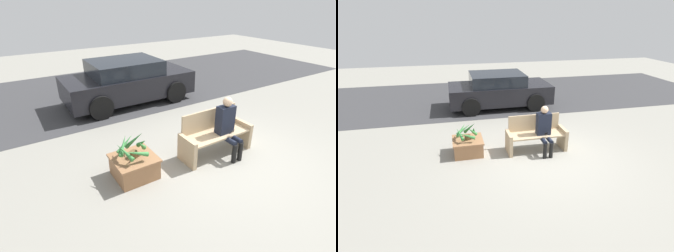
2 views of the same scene
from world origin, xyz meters
TOP-DOWN VIEW (x-y plane):
  - ground_plane at (0.00, 0.00)m, footprint 30.00×30.00m
  - road_surface at (0.00, 6.04)m, footprint 20.00×6.00m
  - bench at (-0.14, 0.48)m, footprint 1.64×0.57m
  - person_seated at (0.03, 0.29)m, footprint 0.38×0.61m
  - planter_box at (-2.01, 0.63)m, footprint 0.81×0.76m
  - potted_plant at (-2.02, 0.63)m, footprint 0.60×0.60m
  - parked_car at (-0.41, 4.39)m, footprint 4.04×1.98m

SIDE VIEW (x-z plane):
  - ground_plane at x=0.00m, z-range 0.00..0.00m
  - road_surface at x=0.00m, z-range 0.00..0.01m
  - planter_box at x=-2.01m, z-range 0.02..0.45m
  - bench at x=-0.14m, z-range -0.04..0.92m
  - potted_plant at x=-2.02m, z-range 0.42..0.88m
  - parked_car at x=-0.41m, z-range 0.01..1.39m
  - person_seated at x=0.03m, z-range 0.07..1.38m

